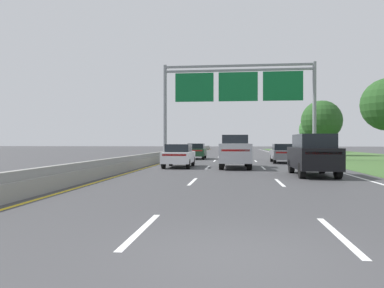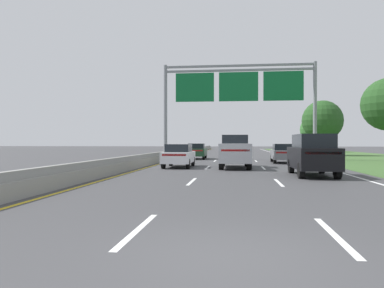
# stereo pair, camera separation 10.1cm
# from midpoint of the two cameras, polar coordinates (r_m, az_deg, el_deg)

# --- Properties ---
(ground_plane) EXTENTS (220.00, 220.00, 0.00)m
(ground_plane) POSITION_cam_midpoint_polar(r_m,az_deg,el_deg) (40.64, 6.70, -2.13)
(ground_plane) COLOR #3D3D3F
(lane_striping) EXTENTS (11.96, 106.00, 0.01)m
(lane_striping) POSITION_cam_midpoint_polar(r_m,az_deg,el_deg) (40.19, 6.70, -2.15)
(lane_striping) COLOR white
(lane_striping) RESTS_ON ground
(grass_verge_right) EXTENTS (14.00, 110.00, 0.02)m
(grass_verge_right) POSITION_cam_midpoint_polar(r_m,az_deg,el_deg) (42.97, 25.65, -2.01)
(grass_verge_right) COLOR #3D602D
(grass_verge_right) RESTS_ON ground
(median_barrier_concrete) EXTENTS (0.60, 110.00, 0.85)m
(median_barrier_concrete) POSITION_cam_midpoint_polar(r_m,az_deg,el_deg) (41.16, -2.53, -1.60)
(median_barrier_concrete) COLOR gray
(median_barrier_concrete) RESTS_ON ground
(overhead_sign_gantry) EXTENTS (15.06, 0.42, 9.51)m
(overhead_sign_gantry) POSITION_cam_midpoint_polar(r_m,az_deg,el_deg) (37.61, 7.16, 7.99)
(overhead_sign_gantry) COLOR gray
(overhead_sign_gantry) RESTS_ON ground
(pickup_truck_silver) EXTENTS (2.05, 5.42, 2.20)m
(pickup_truck_silver) POSITION_cam_midpoint_polar(r_m,az_deg,el_deg) (25.08, 6.67, -1.17)
(pickup_truck_silver) COLOR #B2B5BA
(pickup_truck_silver) RESTS_ON ground
(car_grey_right_lane_sedan) EXTENTS (1.91, 4.44, 1.57)m
(car_grey_right_lane_sedan) POSITION_cam_midpoint_polar(r_m,az_deg,el_deg) (31.77, 13.80, -1.33)
(car_grey_right_lane_sedan) COLOR slate
(car_grey_right_lane_sedan) RESTS_ON ground
(car_white_left_lane_sedan) EXTENTS (1.86, 4.42, 1.57)m
(car_white_left_lane_sedan) POSITION_cam_midpoint_polar(r_m,az_deg,el_deg) (25.54, -1.89, -1.72)
(car_white_left_lane_sedan) COLOR silver
(car_white_left_lane_sedan) RESTS_ON ground
(car_darkgreen_left_lane_sedan) EXTENTS (1.89, 4.43, 1.57)m
(car_darkgreen_left_lane_sedan) POSITION_cam_midpoint_polar(r_m,az_deg,el_deg) (37.99, 0.80, -1.06)
(car_darkgreen_left_lane_sedan) COLOR #193D23
(car_darkgreen_left_lane_sedan) RESTS_ON ground
(car_black_right_lane_suv) EXTENTS (1.91, 4.70, 2.11)m
(car_black_right_lane_suv) POSITION_cam_midpoint_polar(r_m,az_deg,el_deg) (19.97, 17.99, -1.48)
(car_black_right_lane_suv) COLOR black
(car_black_right_lane_suv) RESTS_ON ground
(roadside_tree_far) EXTENTS (5.15, 5.15, 7.05)m
(roadside_tree_far) POSITION_cam_midpoint_polar(r_m,az_deg,el_deg) (50.78, 19.28, 3.38)
(roadside_tree_far) COLOR #4C3823
(roadside_tree_far) RESTS_ON ground
(roadside_tree_distant) EXTENTS (4.63, 4.63, 6.25)m
(roadside_tree_distant) POSITION_cam_midpoint_polar(r_m,az_deg,el_deg) (68.40, 18.05, 2.12)
(roadside_tree_distant) COLOR #4C3823
(roadside_tree_distant) RESTS_ON ground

